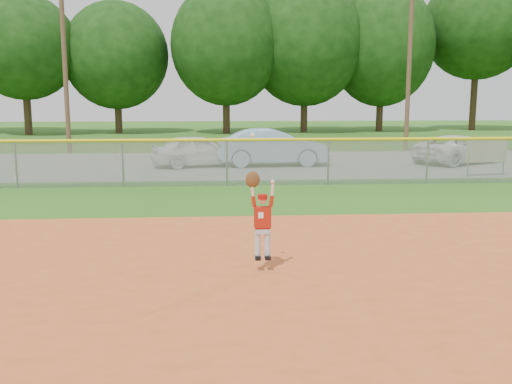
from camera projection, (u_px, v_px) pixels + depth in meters
ground at (241, 286)px, 8.76m from camera, size 120.00×120.00×0.00m
clay_infield at (254, 380)px, 5.81m from camera, size 24.00×16.00×0.04m
parking_strip at (224, 164)px, 24.50m from camera, size 44.00×10.00×0.03m
car_white_a at (199, 151)px, 23.43m from camera, size 4.11×2.51×1.31m
car_blue at (273, 147)px, 23.71m from camera, size 4.72×1.85×1.53m
car_white_b at (459, 149)px, 24.60m from camera, size 4.76×3.90×1.21m
sponsor_sign at (487, 151)px, 20.48m from camera, size 1.60×0.28×1.44m
outfield_fence at (227, 159)px, 18.46m from camera, size 40.06×0.10×1.55m
power_lines at (241, 62)px, 29.70m from camera, size 19.40×0.24×9.00m
tree_line at (231, 37)px, 44.87m from camera, size 62.37×13.00×14.43m
ballplayer at (261, 216)px, 9.28m from camera, size 0.48×0.21×2.08m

